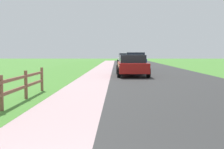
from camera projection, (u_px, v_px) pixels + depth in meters
name	position (u px, v px, depth m)	size (l,w,h in m)	color
ground_plane	(112.00, 70.00, 26.59)	(120.00, 120.00, 0.00)	#498733
road_asphalt	(148.00, 69.00, 28.53)	(7.00, 66.00, 0.01)	#303030
curb_concrete	(82.00, 69.00, 28.63)	(6.00, 66.00, 0.01)	#BB9B9E
grass_verge	(67.00, 69.00, 28.65)	(5.00, 66.00, 0.00)	#498733
parked_suv_red	(132.00, 65.00, 19.75)	(2.16, 4.99, 1.43)	maroon
parked_car_blue	(135.00, 61.00, 27.00)	(2.12, 4.75, 1.63)	navy
parked_car_silver	(126.00, 59.00, 37.32)	(2.27, 4.61, 1.56)	#B7BABF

